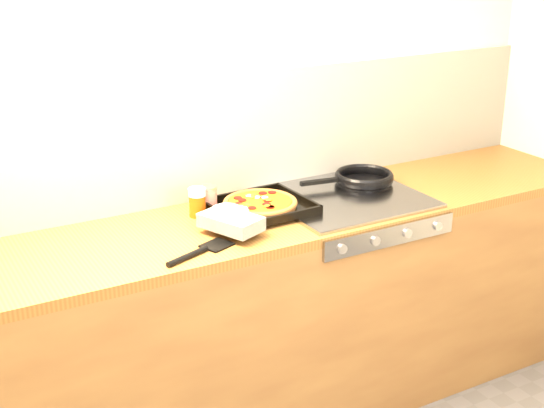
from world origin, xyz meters
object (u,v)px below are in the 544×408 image
tomato_can (208,198)px  pizza_on_tray (251,208)px  juice_glass (197,202)px  frying_pan (363,178)px

tomato_can → pizza_on_tray: bearing=-56.8°
tomato_can → juice_glass: 0.07m
frying_pan → juice_glass: (-0.75, 0.03, 0.02)m
juice_glass → tomato_can: bearing=30.5°
pizza_on_tray → frying_pan: (0.59, 0.09, -0.00)m
pizza_on_tray → juice_glass: (-0.17, 0.12, 0.02)m
pizza_on_tray → juice_glass: juice_glass is taller
tomato_can → juice_glass: juice_glass is taller
pizza_on_tray → tomato_can: tomato_can is taller
tomato_can → juice_glass: size_ratio=0.87×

